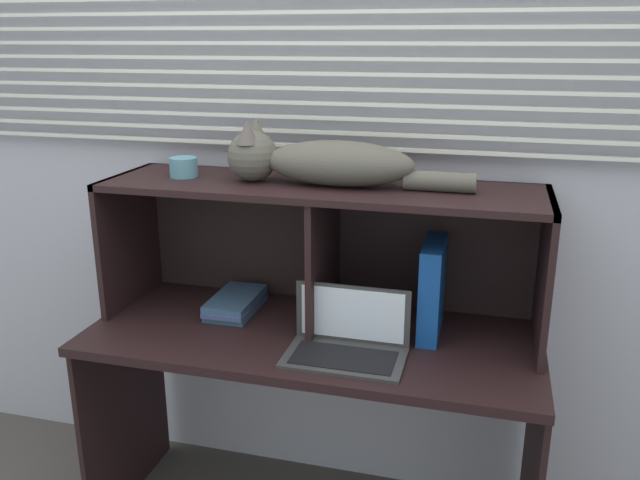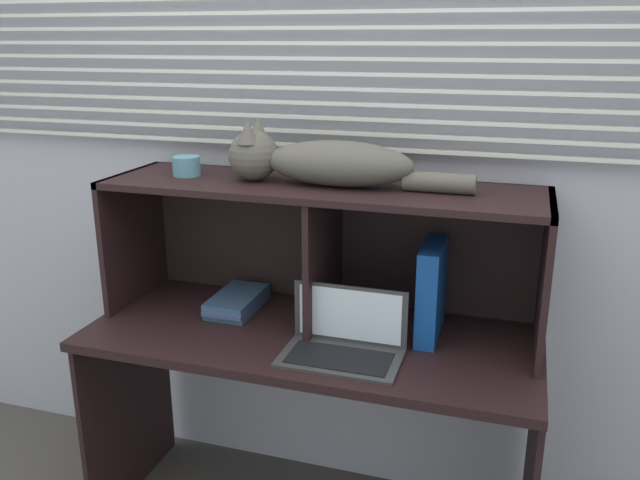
% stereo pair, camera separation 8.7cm
% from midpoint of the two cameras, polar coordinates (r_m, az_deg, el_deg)
% --- Properties ---
extents(back_panel_with_blinds, '(4.40, 0.08, 2.50)m').
position_cam_midpoint_polar(back_panel_with_blinds, '(2.29, 2.97, 7.22)').
color(back_panel_with_blinds, '#B4B4C0').
rests_on(back_panel_with_blinds, ground).
extents(desk, '(1.45, 0.62, 0.75)m').
position_cam_midpoint_polar(desk, '(2.19, 0.35, -11.56)').
color(desk, black).
rests_on(desk, ground).
extents(hutch_shelf_unit, '(1.42, 0.39, 0.47)m').
position_cam_midpoint_polar(hutch_shelf_unit, '(2.13, 1.51, 1.43)').
color(hutch_shelf_unit, black).
rests_on(hutch_shelf_unit, desk).
extents(cat, '(0.78, 0.17, 0.20)m').
position_cam_midpoint_polar(cat, '(2.05, 1.04, 6.93)').
color(cat, '#545047').
rests_on(cat, hutch_shelf_unit).
extents(laptop, '(0.36, 0.21, 0.19)m').
position_cam_midpoint_polar(laptop, '(1.97, 3.37, -8.92)').
color(laptop, '#363636').
rests_on(laptop, desk).
extents(binder_upright, '(0.06, 0.25, 0.30)m').
position_cam_midpoint_polar(binder_upright, '(2.09, 10.92, -4.34)').
color(binder_upright, '#124391').
rests_on(binder_upright, desk).
extents(book_stack, '(0.15, 0.27, 0.06)m').
position_cam_midpoint_polar(book_stack, '(2.30, -6.16, -5.39)').
color(book_stack, '#355A70').
rests_on(book_stack, desk).
extents(small_basket, '(0.09, 0.09, 0.06)m').
position_cam_midpoint_polar(small_basket, '(2.23, -10.49, 6.36)').
color(small_basket, teal).
rests_on(small_basket, hutch_shelf_unit).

